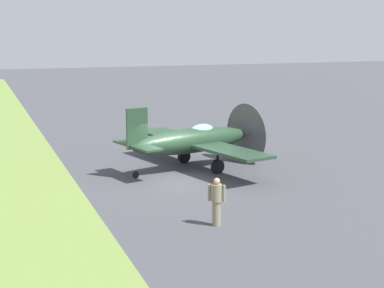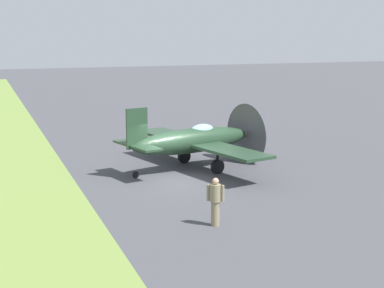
% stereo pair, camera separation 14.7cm
% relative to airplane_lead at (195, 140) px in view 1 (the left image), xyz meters
% --- Properties ---
extents(ground_plane, '(160.00, 160.00, 0.00)m').
position_rel_airplane_lead_xyz_m(ground_plane, '(1.93, -1.68, -1.43)').
color(ground_plane, '#424247').
extents(airplane_lead, '(9.60, 7.70, 3.41)m').
position_rel_airplane_lead_xyz_m(airplane_lead, '(0.00, 0.00, 0.00)').
color(airplane_lead, '#233D28').
rests_on(airplane_lead, ground).
extents(ground_crew_chief, '(0.55, 0.39, 1.73)m').
position_rel_airplane_lead_xyz_m(ground_crew_chief, '(-4.02, 4.85, -0.52)').
color(ground_crew_chief, '#847A5B').
rests_on(ground_crew_chief, ground).
extents(ground_crew_mechanic, '(0.39, 0.55, 1.73)m').
position_rel_airplane_lead_xyz_m(ground_crew_mechanic, '(8.61, -2.29, -0.52)').
color(ground_crew_mechanic, '#847A5B').
rests_on(ground_crew_mechanic, ground).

